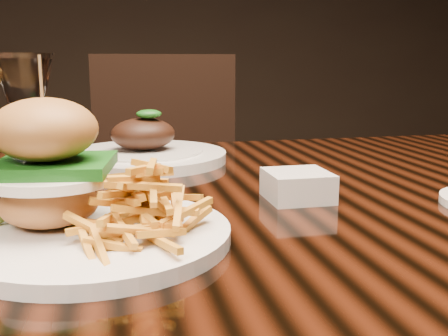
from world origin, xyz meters
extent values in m
cube|color=black|center=(0.00, 0.00, 0.73)|extent=(1.60, 0.90, 0.04)
cylinder|color=silver|center=(-0.17, -0.17, 0.76)|extent=(0.27, 0.27, 0.01)
ellipsoid|color=#AE6B38|center=(-0.21, -0.15, 0.79)|extent=(0.10, 0.10, 0.04)
ellipsoid|color=white|center=(-0.21, -0.17, 0.81)|extent=(0.11, 0.09, 0.01)
ellipsoid|color=orange|center=(-0.19, -0.19, 0.82)|extent=(0.02, 0.02, 0.01)
cube|color=#1E6619|center=(-0.21, -0.15, 0.83)|extent=(0.13, 0.12, 0.01)
ellipsoid|color=brown|center=(-0.21, -0.15, 0.86)|extent=(0.10, 0.10, 0.06)
cylinder|color=olive|center=(-0.21, -0.15, 0.89)|extent=(0.00, 0.00, 0.08)
ellipsoid|color=#2A4011|center=(-0.26, -0.11, 0.77)|extent=(0.05, 0.04, 0.02)
cube|color=silver|center=(0.09, -0.06, 0.77)|extent=(0.10, 0.10, 0.04)
cylinder|color=white|center=(-0.24, -0.04, 0.75)|extent=(0.07, 0.07, 0.00)
cylinder|color=white|center=(-0.24, -0.04, 0.80)|extent=(0.01, 0.01, 0.10)
cone|color=white|center=(-0.24, -0.04, 0.89)|extent=(0.07, 0.07, 0.09)
cylinder|color=silver|center=(-0.09, 0.25, 0.76)|extent=(0.30, 0.30, 0.02)
cylinder|color=silver|center=(-0.09, 0.25, 0.76)|extent=(0.21, 0.21, 0.02)
ellipsoid|color=black|center=(-0.09, 0.25, 0.80)|extent=(0.12, 0.10, 0.06)
ellipsoid|color=#1E6619|center=(-0.08, 0.24, 0.84)|extent=(0.04, 0.03, 0.02)
cube|color=black|center=(0.03, 0.80, 0.45)|extent=(0.46, 0.46, 0.06)
cube|color=black|center=(0.03, 1.01, 0.70)|extent=(0.46, 0.05, 0.50)
cylinder|color=black|center=(-0.16, 0.61, 0.23)|extent=(0.04, 0.04, 0.45)
cylinder|color=black|center=(0.22, 0.61, 0.23)|extent=(0.04, 0.04, 0.45)
cylinder|color=black|center=(-0.16, 0.99, 0.23)|extent=(0.04, 0.04, 0.45)
cylinder|color=black|center=(0.22, 0.99, 0.23)|extent=(0.04, 0.04, 0.45)
camera|label=1|loc=(-0.15, -0.69, 0.93)|focal=42.00mm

